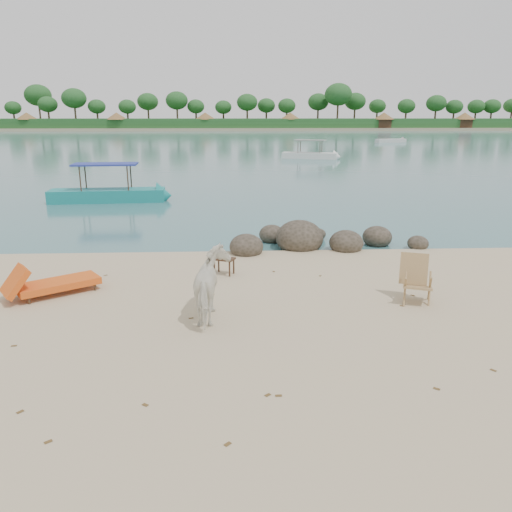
{
  "coord_description": "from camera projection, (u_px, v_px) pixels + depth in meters",
  "views": [
    {
      "loc": [
        -0.42,
        -8.66,
        4.02
      ],
      "look_at": [
        0.09,
        2.0,
        1.0
      ],
      "focal_mm": 35.0,
      "sensor_mm": 36.0,
      "label": 1
    }
  ],
  "objects": [
    {
      "name": "deck_chair",
      "position": [
        418.0,
        282.0,
        10.89
      ],
      "size": [
        0.87,
        0.91,
        1.04
      ],
      "primitive_type": null,
      "rotation": [
        0.0,
        0.0,
        -0.34
      ],
      "color": "#AA8055",
      "rests_on": "ground"
    },
    {
      "name": "side_table",
      "position": [
        224.0,
        267.0,
        12.93
      ],
      "size": [
        0.63,
        0.54,
        0.43
      ],
      "primitive_type": null,
      "rotation": [
        0.0,
        0.0,
        -0.43
      ],
      "color": "black",
      "rests_on": "ground"
    },
    {
      "name": "boat_mid",
      "position": [
        310.0,
        143.0,
        47.87
      ],
      "size": [
        6.05,
        3.21,
        2.9
      ],
      "primitive_type": null,
      "rotation": [
        0.0,
        0.0,
        -0.34
      ],
      "color": "silver",
      "rests_on": "water"
    },
    {
      "name": "boat_far",
      "position": [
        391.0,
        140.0,
        76.8
      ],
      "size": [
        5.62,
        2.71,
        0.64
      ],
      "primitive_type": null,
      "rotation": [
        0.0,
        0.0,
        0.28
      ],
      "color": "silver",
      "rests_on": "water"
    },
    {
      "name": "cow",
      "position": [
        213.0,
        287.0,
        10.02
      ],
      "size": [
        0.77,
        1.66,
        1.39
      ],
      "primitive_type": "imported",
      "rotation": [
        0.0,
        0.0,
        3.16
      ],
      "color": "white",
      "rests_on": "ground"
    },
    {
      "name": "boulders",
      "position": [
        311.0,
        241.0,
        15.72
      ],
      "size": [
        6.23,
        2.75,
        1.12
      ],
      "rotation": [
        0.0,
        0.0,
        0.03
      ],
      "color": "#322C21",
      "rests_on": "ground"
    },
    {
      "name": "lounge_chair",
      "position": [
        58.0,
        281.0,
        11.51
      ],
      "size": [
        2.3,
        1.93,
        0.68
      ],
      "primitive_type": null,
      "rotation": [
        0.0,
        0.0,
        0.6
      ],
      "color": "orange",
      "rests_on": "ground"
    },
    {
      "name": "water",
      "position": [
        234.0,
        137.0,
        95.93
      ],
      "size": [
        400.0,
        400.0,
        0.0
      ],
      "primitive_type": "plane",
      "color": "#35646A",
      "rests_on": "ground"
    },
    {
      "name": "far_scenery",
      "position": [
        233.0,
        118.0,
        139.96
      ],
      "size": [
        420.0,
        18.0,
        9.5
      ],
      "color": "#1E4C1E",
      "rests_on": "ground"
    },
    {
      "name": "boat_near",
      "position": [
        106.0,
        170.0,
        23.94
      ],
      "size": [
        6.19,
        1.79,
        2.98
      ],
      "primitive_type": null,
      "rotation": [
        0.0,
        0.0,
        0.07
      ],
      "color": "#167D7C",
      "rests_on": "water"
    },
    {
      "name": "far_shore",
      "position": [
        233.0,
        127.0,
        172.82
      ],
      "size": [
        420.0,
        90.0,
        1.4
      ],
      "primitive_type": "cube",
      "color": "tan",
      "rests_on": "ground"
    },
    {
      "name": "dead_leaves",
      "position": [
        250.0,
        346.0,
        8.99
      ],
      "size": [
        8.78,
        7.33,
        0.0
      ],
      "color": "brown",
      "rests_on": "ground"
    }
  ]
}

